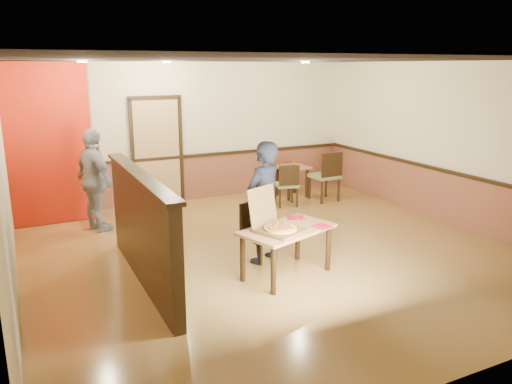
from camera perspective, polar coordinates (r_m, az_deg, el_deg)
floor at (r=7.57m, az=2.03°, el=-6.85°), size 7.00×7.00×0.00m
ceiling at (r=7.06m, az=2.24°, el=14.87°), size 7.00×7.00×0.00m
wall_back at (r=10.36m, az=-7.09°, el=6.81°), size 7.00×0.00×7.00m
wall_left at (r=6.36m, az=-26.90°, el=0.68°), size 0.00×7.00×7.00m
wall_right at (r=9.34m, az=21.52°, el=5.12°), size 0.00×7.00×7.00m
wainscot_back at (r=10.50m, az=-6.88°, el=1.65°), size 7.00×0.04×0.90m
chair_rail_back at (r=10.39m, az=-6.92°, el=4.16°), size 7.00×0.06×0.06m
wainscot_right at (r=9.50m, az=20.88°, el=-0.55°), size 0.04×7.00×0.90m
chair_rail_right at (r=9.38m, az=21.04°, el=2.22°), size 0.06×7.00×0.06m
back_door at (r=10.15m, az=-11.24°, el=4.49°), size 0.90×0.06×2.10m
booth_partition at (r=6.48m, az=-12.89°, el=-3.98°), size 0.20×3.10×1.44m
red_accent_panel at (r=9.33m, az=-23.17°, el=4.95°), size 1.60×0.20×2.78m
spot_a at (r=8.09m, az=-19.26°, el=13.89°), size 0.14×0.14×0.02m
spot_b at (r=9.08m, az=-10.15°, el=14.40°), size 0.14×0.14×0.02m
spot_c at (r=9.06m, az=5.67°, el=14.55°), size 0.14×0.14×0.02m
main_table at (r=6.57m, az=3.55°, el=-5.01°), size 1.40×1.06×0.66m
diner_chair at (r=7.18m, az=0.01°, el=-4.14°), size 0.55×0.55×0.84m
side_chair_left at (r=9.85m, az=3.59°, el=1.00°), size 0.51×0.51×0.86m
side_chair_right at (r=10.29m, az=8.10°, el=2.03°), size 0.54×0.54×1.04m
side_table at (r=10.59m, az=4.15°, el=2.08°), size 0.66×0.66×0.66m
diner at (r=6.97m, az=0.86°, el=-1.21°), size 0.75×0.64×1.73m
passerby at (r=8.71m, az=-17.93°, el=1.25°), size 0.75×1.10×1.73m
pizza_box at (r=6.39m, az=2.42°, el=-3.91°), size 0.71×0.76×0.54m
pizza at (r=6.36m, az=2.82°, el=-4.16°), size 0.44×0.44×0.03m
napkin_near at (r=6.64m, az=7.56°, el=-3.90°), size 0.26×0.26×0.01m
napkin_far at (r=6.98m, az=4.54°, el=-2.94°), size 0.30×0.30×0.01m
condiment at (r=10.61m, az=4.32°, el=3.42°), size 0.06×0.06×0.15m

